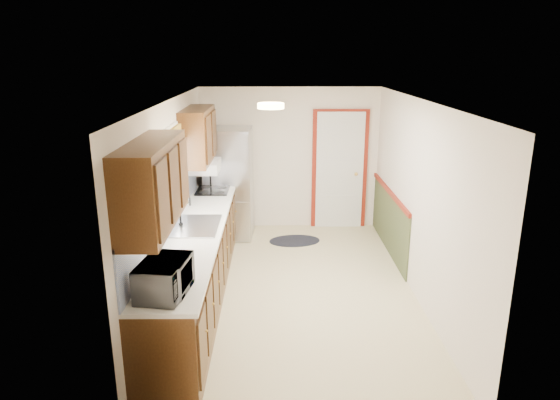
{
  "coord_description": "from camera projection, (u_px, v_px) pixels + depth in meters",
  "views": [
    {
      "loc": [
        -0.26,
        -5.83,
        2.92
      ],
      "look_at": [
        -0.19,
        0.18,
        1.15
      ],
      "focal_mm": 32.0,
      "sensor_mm": 36.0,
      "label": 1
    }
  ],
  "objects": [
    {
      "name": "back_wall_trim",
      "position": [
        350.0,
        181.0,
        8.3
      ],
      "size": [
        1.12,
        2.3,
        2.08
      ],
      "color": "maroon",
      "rests_on": "ground"
    },
    {
      "name": "ceiling_fixture",
      "position": [
        271.0,
        106.0,
        5.56
      ],
      "size": [
        0.3,
        0.3,
        0.06
      ],
      "primitive_type": "cylinder",
      "color": "#FFD88C",
      "rests_on": "room_shell"
    },
    {
      "name": "microwave",
      "position": [
        164.0,
        274.0,
        4.22
      ],
      "size": [
        0.37,
        0.58,
        0.37
      ],
      "primitive_type": "imported",
      "rotation": [
        0.0,
        0.0,
        1.44
      ],
      "color": "white",
      "rests_on": "kitchen_run"
    },
    {
      "name": "room_shell",
      "position": [
        296.0,
        200.0,
        6.08
      ],
      "size": [
        3.2,
        5.2,
        2.52
      ],
      "color": "beige",
      "rests_on": "ground"
    },
    {
      "name": "rug",
      "position": [
        295.0,
        241.0,
        8.08
      ],
      "size": [
        0.88,
        0.62,
        0.01
      ],
      "primitive_type": "ellipsoid",
      "rotation": [
        0.0,
        0.0,
        0.12
      ],
      "color": "black",
      "rests_on": "ground"
    },
    {
      "name": "cooktop",
      "position": [
        213.0,
        190.0,
        7.48
      ],
      "size": [
        0.48,
        0.57,
        0.02
      ],
      "primitive_type": "cube",
      "color": "black",
      "rests_on": "kitchen_run"
    },
    {
      "name": "refrigerator",
      "position": [
        229.0,
        183.0,
        8.11
      ],
      "size": [
        0.77,
        0.76,
        1.79
      ],
      "rotation": [
        0.0,
        0.0,
        -0.04
      ],
      "color": "#B7B7BC",
      "rests_on": "ground"
    },
    {
      "name": "kitchen_run",
      "position": [
        192.0,
        239.0,
        5.9
      ],
      "size": [
        0.63,
        4.0,
        2.2
      ],
      "color": "#3E220E",
      "rests_on": "ground"
    }
  ]
}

